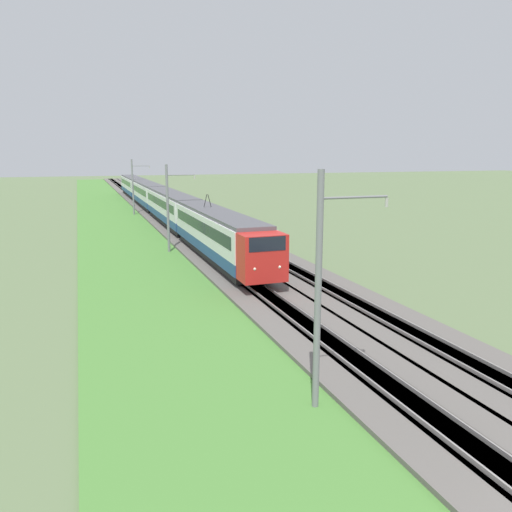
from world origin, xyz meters
name	(u,v)px	position (x,y,z in m)	size (l,w,h in m)	color
ballast_main	(176,228)	(50.00, 0.00, 0.15)	(240.00, 4.40, 0.30)	#605B56
ballast_adjacent	(211,227)	(50.00, -4.17, 0.15)	(240.00, 4.40, 0.30)	#605B56
track_main	(176,228)	(50.00, 0.00, 0.16)	(240.00, 1.57, 0.45)	#4C4238
track_adjacent	(211,227)	(50.00, -4.17, 0.16)	(240.00, 1.57, 0.45)	#4C4238
grass_verge	(121,232)	(50.00, 5.99, 0.06)	(240.00, 9.09, 0.12)	#4C8438
passenger_train	(157,199)	(63.30, 0.00, 2.43)	(85.24, 2.85, 5.17)	red
catenary_mast_near	(320,291)	(7.98, 2.93, 4.14)	(0.22, 2.56, 8.00)	slate
catenary_mast_mid	(168,208)	(36.72, 2.93, 3.94)	(0.22, 2.56, 7.60)	slate
catenary_mast_far	(133,187)	(65.46, 2.93, 4.00)	(0.22, 2.56, 7.73)	slate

